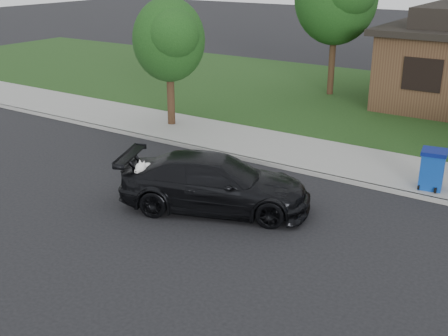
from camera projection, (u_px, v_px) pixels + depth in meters
The scene contains 7 objects.
ground at pixel (284, 228), 13.20m from camera, with size 120.00×120.00×0.00m, color black.
sidewalk at pixel (361, 164), 17.08m from camera, with size 60.00×3.00×0.12m, color gray.
curb at pixel (342, 180), 15.91m from camera, with size 60.00×0.12×0.12m, color gray.
lawn at pixel (430, 109), 23.33m from camera, with size 60.00×13.00×0.13m, color #193814.
sedan at pixel (215, 183), 14.01m from camera, with size 5.14×3.55×1.38m.
recycling_bin at pixel (432, 169), 15.00m from camera, with size 0.74×0.74×1.08m.
tree_2 at pixel (170, 39), 19.85m from camera, with size 2.73×2.60×4.59m.
Camera 1 is at (5.35, -10.68, 5.97)m, focal length 45.00 mm.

